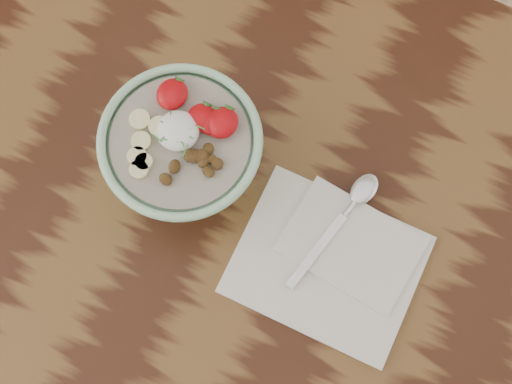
{
  "coord_description": "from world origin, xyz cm",
  "views": [
    {
      "loc": [
        18.46,
        -20.24,
        169.77
      ],
      "look_at": [
        8.79,
        -0.04,
        87.19
      ],
      "focal_mm": 50.0,
      "sensor_mm": 36.0,
      "label": 1
    }
  ],
  "objects": [
    {
      "name": "breakfast_bowl",
      "position": [
        -2.7,
        2.16,
        82.07
      ],
      "size": [
        20.75,
        20.75,
        13.69
      ],
      "rotation": [
        0.0,
        0.0,
        0.15
      ],
      "color": "#A0D7AD",
      "rests_on": "table"
    },
    {
      "name": "spoon",
      "position": [
        20.04,
        6.55,
        76.89
      ],
      "size": [
        6.32,
        19.3,
        1.01
      ],
      "rotation": [
        0.0,
        0.0,
        -0.22
      ],
      "color": "silver",
      "rests_on": "napkin"
    },
    {
      "name": "table",
      "position": [
        0.0,
        0.0,
        65.7
      ],
      "size": [
        160.0,
        90.0,
        75.0
      ],
      "color": "#36190D",
      "rests_on": "ground"
    },
    {
      "name": "napkin",
      "position": [
        20.68,
        -1.36,
        75.61
      ],
      "size": [
        23.9,
        20.12,
        1.47
      ],
      "rotation": [
        0.0,
        0.0,
        0.0
      ],
      "color": "white",
      "rests_on": "table"
    }
  ]
}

